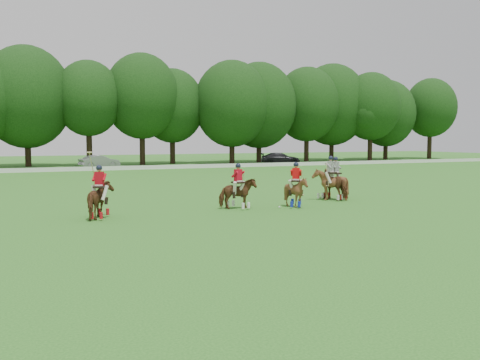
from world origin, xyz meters
name	(u,v)px	position (x,y,z in m)	size (l,w,h in m)	color
ground	(270,221)	(0.00, 0.00, 0.00)	(180.00, 180.00, 0.00)	#24631C
tree_line	(91,99)	(0.26, 48.05, 8.23)	(117.98, 14.32, 14.75)	black
boundary_rail	(105,168)	(0.00, 38.00, 0.22)	(120.00, 0.10, 0.44)	white
car_mid	(99,162)	(0.23, 42.50, 0.74)	(1.57, 4.49, 1.48)	gray
car_right	(280,158)	(23.63, 42.50, 0.75)	(2.11, 5.18, 1.50)	black
polo_red_a	(100,199)	(-6.26, 3.66, 0.83)	(1.53, 2.06, 2.83)	#4C2F14
polo_red_b	(238,193)	(0.40, 4.10, 0.78)	(1.81, 1.67, 2.21)	#4C2F14
polo_red_c	(296,191)	(3.28, 3.50, 0.80)	(1.78, 1.83, 2.24)	#4C2F14
polo_stripe_a	(335,184)	(6.98, 5.50, 0.88)	(1.36, 2.17, 2.40)	#4C2F14
polo_stripe_b	(330,184)	(6.53, 5.32, 0.90)	(1.93, 2.02, 2.45)	#4C2F14
polo_ball	(279,207)	(2.41, 3.61, 0.04)	(0.09, 0.09, 0.09)	white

